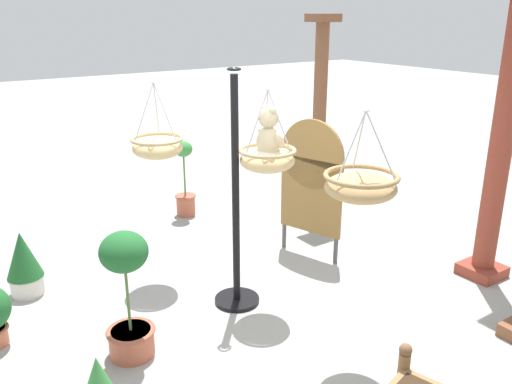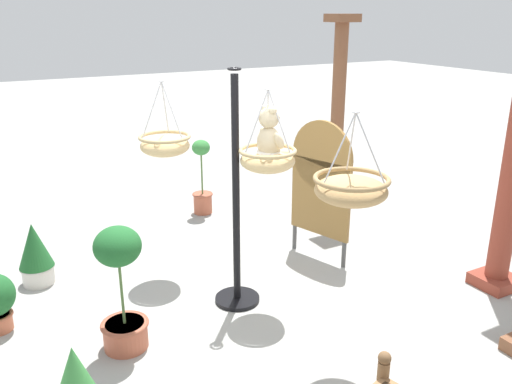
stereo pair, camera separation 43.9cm
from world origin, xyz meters
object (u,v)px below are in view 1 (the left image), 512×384
display_pole_central (236,238)px  hanging_basket_left_high (157,147)px  hanging_basket_with_teddy (267,158)px  potted_plant_flowering_red (127,293)px  hanging_basket_right_low (361,186)px  greenhouse_pillar_left (500,149)px  greenhouse_pillar_far_back (319,123)px  teddy_bear (270,135)px  display_sign_board (311,178)px  potted_plant_fern_front (185,184)px  potted_plant_small_succulent (24,263)px

display_pole_central → hanging_basket_left_high: 1.24m
hanging_basket_with_teddy → hanging_basket_left_high: size_ratio=0.98×
display_pole_central → potted_plant_flowering_red: size_ratio=2.05×
hanging_basket_with_teddy → hanging_basket_right_low: size_ratio=1.10×
display_pole_central → greenhouse_pillar_left: greenhouse_pillar_left is taller
hanging_basket_with_teddy → greenhouse_pillar_far_back: bearing=128.5°
greenhouse_pillar_left → potted_plant_flowering_red: 3.86m
hanging_basket_with_teddy → teddy_bear: (0.00, 0.02, 0.21)m
potted_plant_flowering_red → hanging_basket_left_high: bearing=144.0°
teddy_bear → display_sign_board: 1.37m
potted_plant_fern_front → potted_plant_small_succulent: 2.58m
teddy_bear → hanging_basket_left_high: (-1.08, -0.62, -0.24)m
hanging_basket_left_high → potted_plant_small_succulent: size_ratio=1.13×
hanging_basket_left_high → display_pole_central: bearing=20.4°
display_pole_central → greenhouse_pillar_left: size_ratio=0.77×
display_pole_central → greenhouse_pillar_far_back: 2.70m
potted_plant_flowering_red → potted_plant_small_succulent: 1.65m
hanging_basket_left_high → display_sign_board: bearing=72.8°
hanging_basket_right_low → display_sign_board: 2.02m
display_pole_central → greenhouse_pillar_far_back: (-1.42, 2.22, 0.61)m
greenhouse_pillar_far_back → potted_plant_fern_front: bearing=-122.4°
hanging_basket_with_teddy → potted_plant_flowering_red: 1.68m
hanging_basket_with_teddy → display_sign_board: hanging_basket_with_teddy is taller
hanging_basket_left_high → display_sign_board: (0.50, 1.62, -0.49)m
display_sign_board → greenhouse_pillar_far_back: bearing=136.2°
hanging_basket_left_high → greenhouse_pillar_left: 3.45m
hanging_basket_left_high → potted_plant_flowering_red: (1.15, -0.83, -0.86)m
greenhouse_pillar_far_back → potted_plant_small_succulent: 4.02m
greenhouse_pillar_far_back → hanging_basket_with_teddy: bearing=-51.5°
hanging_basket_left_high → potted_plant_flowering_red: size_ratio=0.69×
display_pole_central → potted_plant_fern_front: bearing=164.5°
hanging_basket_left_high → hanging_basket_right_low: hanging_basket_left_high is taller
potted_plant_fern_front → greenhouse_pillar_left: bearing=28.2°
greenhouse_pillar_far_back → potted_plant_small_succulent: size_ratio=3.97×
greenhouse_pillar_left → hanging_basket_right_low: bearing=-83.9°
greenhouse_pillar_far_back → hanging_basket_left_high: bearing=-79.2°
hanging_basket_with_teddy → hanging_basket_right_low: hanging_basket_with_teddy is taller
greenhouse_pillar_far_back → potted_plant_small_succulent: (0.09, -3.90, -0.96)m
hanging_basket_with_teddy → potted_plant_small_succulent: size_ratio=1.11×
display_pole_central → greenhouse_pillar_left: 2.80m
hanging_basket_left_high → potted_plant_fern_front: size_ratio=0.72×
hanging_basket_with_teddy → greenhouse_pillar_far_back: size_ratio=0.28×
hanging_basket_with_teddy → hanging_basket_right_low: 1.11m
hanging_basket_left_high → greenhouse_pillar_far_back: 2.61m
display_pole_central → display_sign_board: size_ratio=1.40×
potted_plant_flowering_red → potted_plant_small_succulent: size_ratio=1.63×
potted_plant_fern_front → hanging_basket_with_teddy: bearing=-9.3°
teddy_bear → potted_plant_fern_front: 2.85m
hanging_basket_right_low → potted_plant_fern_front: bearing=174.5°
greenhouse_pillar_far_back → potted_plant_flowering_red: bearing=-64.3°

